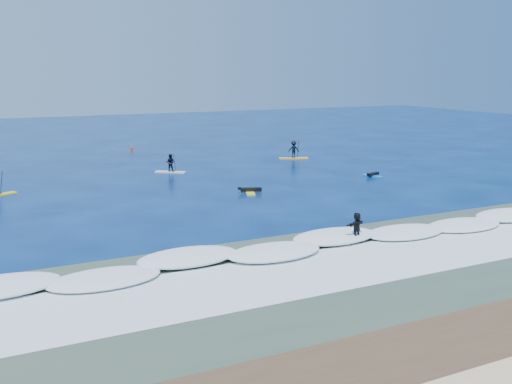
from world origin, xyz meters
name	(u,v)px	position (x,y,z in m)	size (l,w,h in m)	color
ground	(242,204)	(0.00, 0.00, 0.00)	(160.00, 160.00, 0.00)	#031941
wet_sand_strip	(512,341)	(0.00, -21.50, 0.00)	(90.00, 5.00, 0.08)	#483521
shallow_water	(372,270)	(0.00, -14.00, 0.01)	(90.00, 13.00, 0.01)	#384C3A
breaking_wave	(323,246)	(0.00, -10.00, 0.00)	(40.00, 6.00, 0.30)	white
whitewater	(359,264)	(0.00, -13.00, 0.00)	(34.00, 5.00, 0.02)	silver
sup_paddler_center	(170,165)	(-0.70, 13.50, 0.70)	(2.55, 2.06, 1.86)	silver
sup_paddler_right	(294,151)	(12.71, 15.70, 0.80)	(3.00, 1.68, 2.05)	yellow
prone_paddler_near	(250,190)	(2.02, 3.15, 0.16)	(1.72, 2.27, 0.46)	#FCF91B
prone_paddler_far	(372,175)	(13.91, 4.45, 0.13)	(1.45, 1.91, 0.39)	#1A7AC7
wave_surfer	(357,227)	(1.80, -10.27, 0.82)	(2.07, 1.07, 1.45)	white
marker_buoy	(132,149)	(-0.62, 27.89, 0.27)	(0.26, 0.26, 0.63)	red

